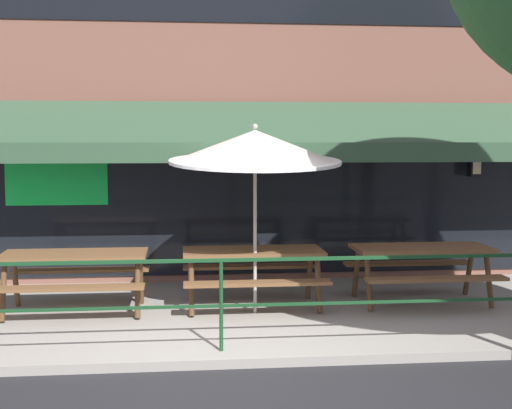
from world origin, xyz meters
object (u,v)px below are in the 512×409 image
at_px(picnic_table_left, 74,265).
at_px(patio_umbrella_centre, 255,148).
at_px(picnic_table_centre, 253,262).
at_px(picnic_table_right, 421,258).

distance_m(picnic_table_left, patio_umbrella_centre, 2.70).
height_order(picnic_table_centre, picnic_table_right, same).
relative_size(picnic_table_left, patio_umbrella_centre, 0.76).
bearing_deg(picnic_table_left, picnic_table_centre, 1.03).
xyz_separation_m(picnic_table_left, patio_umbrella_centre, (2.26, -0.23, 1.47)).
distance_m(picnic_table_centre, picnic_table_right, 2.26).
bearing_deg(picnic_table_centre, patio_umbrella_centre, -90.00).
bearing_deg(picnic_table_right, picnic_table_left, -179.11).
bearing_deg(picnic_table_centre, picnic_table_left, -178.97).
bearing_deg(patio_umbrella_centre, picnic_table_centre, 90.00).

